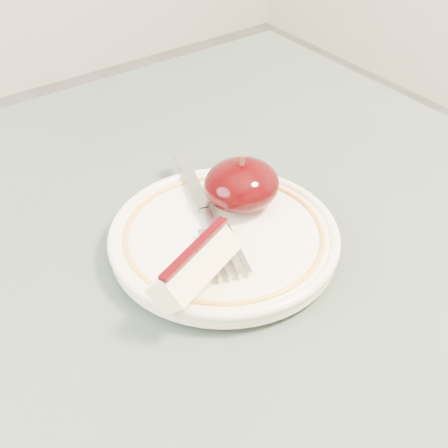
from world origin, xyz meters
TOP-DOWN VIEW (x-y plane):
  - plate at (0.11, 0.10)m, footprint 0.19×0.19m
  - apple_half at (0.14, 0.12)m, footprint 0.07×0.06m
  - apple_wedge at (0.06, 0.06)m, footprint 0.09×0.06m
  - fork at (0.11, 0.13)m, footprint 0.08×0.18m

SIDE VIEW (x-z plane):
  - plate at x=0.11m, z-range 0.75..0.77m
  - fork at x=0.11m, z-range 0.77..0.77m
  - apple_wedge at x=0.06m, z-range 0.77..0.80m
  - apple_half at x=0.14m, z-range 0.76..0.81m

